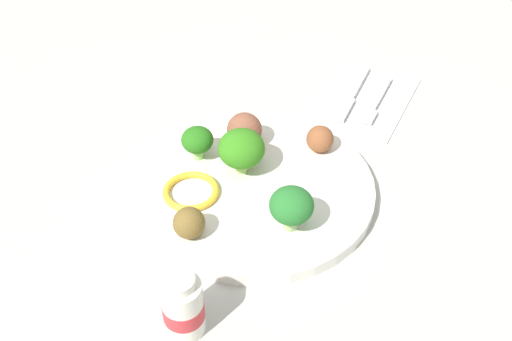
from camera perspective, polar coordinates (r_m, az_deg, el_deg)
The scene contains 13 objects.
ground_plane at distance 0.73m, azimuth -0.00°, elevation -2.13°, with size 4.00×4.00×0.00m, color #B2B2AD.
plate at distance 0.72m, azimuth -0.00°, elevation -1.67°, with size 0.28×0.28×0.02m, color white.
broccoli_floret_mid_right at distance 0.64m, azimuth 3.35°, elevation -3.34°, with size 0.05×0.05×0.05m.
broccoli_floret_center at distance 0.74m, azimuth -5.52°, elevation 2.82°, with size 0.04×0.04×0.04m.
broccoli_floret_mid_left at distance 0.71m, azimuth -1.37°, elevation 2.04°, with size 0.06×0.06×0.06m.
meatball_center at distance 0.76m, azimuth 6.02°, elevation 2.96°, with size 0.03×0.03×0.03m, color brown.
meatball_front_right at distance 0.65m, azimuth -6.30°, elevation -4.91°, with size 0.03×0.03×0.03m, color brown.
meatball_back_right at distance 0.76m, azimuth -1.09°, elevation 3.82°, with size 0.04×0.04×0.04m, color brown.
pepper_ring_center at distance 0.70m, azimuth -6.11°, elevation -1.95°, with size 0.07×0.07×0.01m, color yellow.
napkin at distance 0.89m, azimuth 10.09°, elevation 6.68°, with size 0.17×0.12×0.01m, color white.
fork at distance 0.88m, azimuth 11.09°, elevation 6.37°, with size 0.12×0.03×0.01m.
knife at distance 0.88m, azimuth 8.90°, elevation 7.02°, with size 0.15×0.03×0.01m.
yogurt_bottle at distance 0.58m, azimuth -6.85°, elevation -12.57°, with size 0.04×0.04×0.07m.
Camera 1 is at (0.45, 0.27, 0.50)m, focal length 42.65 mm.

